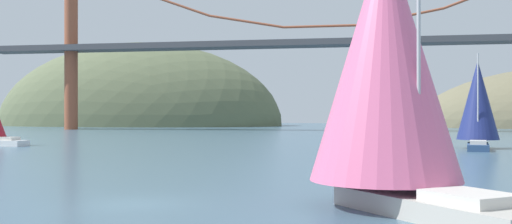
# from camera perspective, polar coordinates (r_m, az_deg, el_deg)

# --- Properties ---
(ground_plane) EXTENTS (360.00, 360.00, 0.00)m
(ground_plane) POSITION_cam_1_polar(r_m,az_deg,el_deg) (24.06, -11.41, -8.69)
(ground_plane) COLOR #426075
(headland_left) EXTENTS (82.19, 44.00, 46.53)m
(headland_left) POSITION_cam_1_polar(r_m,az_deg,el_deg) (169.59, -11.38, -1.27)
(headland_left) COLOR #5B6647
(headland_left) RESTS_ON ground_plane
(suspension_bridge) EXTENTS (143.33, 6.00, 37.51)m
(suspension_bridge) POSITION_cam_1_polar(r_m,az_deg,el_deg) (118.24, 6.40, 6.91)
(suspension_bridge) COLOR brown
(suspension_bridge) RESTS_ON ground_plane
(sailboat_pink_spinnaker) EXTENTS (9.28, 10.28, 11.22)m
(sailboat_pink_spinnaker) POSITION_cam_1_polar(r_m,az_deg,el_deg) (23.11, 12.57, 4.69)
(sailboat_pink_spinnaker) COLOR #B7B2A8
(sailboat_pink_spinnaker) RESTS_ON ground_plane
(sailboat_navy_sail) EXTENTS (4.73, 8.12, 9.41)m
(sailboat_navy_sail) POSITION_cam_1_polar(r_m,az_deg,el_deg) (63.17, 20.57, 0.85)
(sailboat_navy_sail) COLOR navy
(sailboat_navy_sail) RESTS_ON ground_plane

